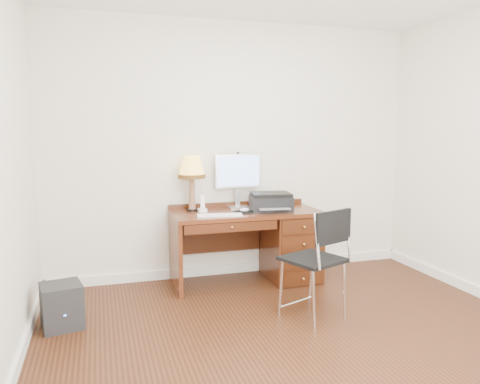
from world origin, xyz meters
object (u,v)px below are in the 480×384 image
object	(u,v)px
leg_lamp	(192,170)
desk	(275,241)
monitor	(238,174)
equipment_box	(62,306)
phone	(202,207)
chair	(317,253)
printer	(271,202)

from	to	relation	value
leg_lamp	desk	bearing A→B (deg)	-11.22
monitor	equipment_box	xyz separation A→B (m)	(-1.74, -0.87, -0.93)
phone	chair	bearing A→B (deg)	-61.65
desk	printer	size ratio (longest dim) A/B	3.30
printer	phone	xyz separation A→B (m)	(-0.70, 0.10, -0.04)
equipment_box	leg_lamp	bearing A→B (deg)	21.37
phone	desk	bearing A→B (deg)	-8.25
leg_lamp	equipment_box	xyz separation A→B (m)	(-1.23, -0.80, -0.99)
monitor	leg_lamp	world-z (taller)	monitor
leg_lamp	chair	xyz separation A→B (m)	(0.79, -1.26, -0.60)
desk	printer	world-z (taller)	printer
desk	leg_lamp	world-z (taller)	leg_lamp
desk	equipment_box	size ratio (longest dim) A/B	4.21
monitor	chair	size ratio (longest dim) A/B	0.60
desk	phone	xyz separation A→B (m)	(-0.76, 0.07, 0.39)
printer	chair	xyz separation A→B (m)	(0.01, -1.05, -0.27)
phone	chair	world-z (taller)	chair
chair	equipment_box	size ratio (longest dim) A/B	2.64
phone	equipment_box	xyz separation A→B (m)	(-1.31, -0.70, -0.62)
monitor	equipment_box	distance (m)	2.16
leg_lamp	chair	bearing A→B (deg)	-57.73
printer	chair	size ratio (longest dim) A/B	0.48
printer	equipment_box	distance (m)	2.20
desk	equipment_box	world-z (taller)	desk
printer	chair	distance (m)	1.09
desk	phone	size ratio (longest dim) A/B	8.79
phone	equipment_box	distance (m)	1.61
monitor	leg_lamp	distance (m)	0.52
phone	printer	bearing A→B (deg)	-11.42
chair	equipment_box	distance (m)	2.11
phone	leg_lamp	bearing A→B (deg)	126.84
equipment_box	chair	bearing A→B (deg)	-24.43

